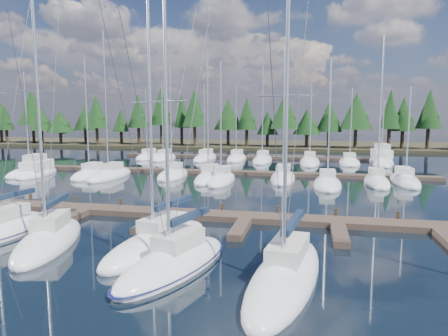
% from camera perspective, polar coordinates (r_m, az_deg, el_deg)
% --- Properties ---
extents(ground, '(260.00, 260.00, 0.00)m').
position_cam_1_polar(ground, '(40.72, -2.38, -2.78)').
color(ground, black).
rests_on(ground, ground).
extents(far_shore, '(220.00, 30.00, 0.60)m').
position_cam_1_polar(far_shore, '(99.55, 6.37, 3.31)').
color(far_shore, '#322E1C').
rests_on(far_shore, ground).
extents(main_dock, '(44.00, 6.13, 0.90)m').
position_cam_1_polar(main_dock, '(28.89, -8.77, -6.64)').
color(main_dock, '#47382C').
rests_on(main_dock, ground).
extents(back_docks, '(50.00, 21.80, 0.40)m').
position_cam_1_polar(back_docks, '(59.65, 2.36, 0.62)').
color(back_docks, '#47382C').
rests_on(back_docks, ground).
extents(front_sailboat_1, '(3.56, 7.85, 15.37)m').
position_cam_1_polar(front_sailboat_1, '(28.18, -29.11, -7.66)').
color(front_sailboat_1, white).
rests_on(front_sailboat_1, ground).
extents(front_sailboat_2, '(4.65, 8.53, 15.35)m').
position_cam_1_polar(front_sailboat_2, '(24.66, -23.68, -9.36)').
color(front_sailboat_2, white).
rests_on(front_sailboat_2, ground).
extents(front_sailboat_3, '(4.72, 9.28, 14.34)m').
position_cam_1_polar(front_sailboat_3, '(22.44, -9.30, -10.51)').
color(front_sailboat_3, white).
rests_on(front_sailboat_3, ground).
extents(front_sailboat_4, '(4.88, 8.70, 14.18)m').
position_cam_1_polar(front_sailboat_4, '(19.46, -7.09, -13.29)').
color(front_sailboat_4, white).
rests_on(front_sailboat_4, ground).
extents(front_sailboat_5, '(3.94, 10.18, 14.46)m').
position_cam_1_polar(front_sailboat_5, '(18.17, 8.79, -14.86)').
color(front_sailboat_5, white).
rests_on(front_sailboat_5, ground).
extents(back_sailboat_rows, '(47.06, 32.42, 17.62)m').
position_cam_1_polar(back_sailboat_rows, '(54.96, 2.04, 0.12)').
color(back_sailboat_rows, white).
rests_on(back_sailboat_rows, ground).
extents(motor_yacht_left, '(4.45, 8.96, 4.28)m').
position_cam_1_polar(motor_yacht_left, '(54.36, -25.11, -0.42)').
color(motor_yacht_left, white).
rests_on(motor_yacht_left, ground).
extents(motor_yacht_right, '(3.48, 9.82, 4.88)m').
position_cam_1_polar(motor_yacht_right, '(67.92, 21.54, 1.21)').
color(motor_yacht_right, white).
rests_on(motor_yacht_right, ground).
extents(tree_line, '(186.33, 11.54, 13.55)m').
position_cam_1_polar(tree_line, '(89.60, 5.72, 7.48)').
color(tree_line, black).
rests_on(tree_line, far_shore).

